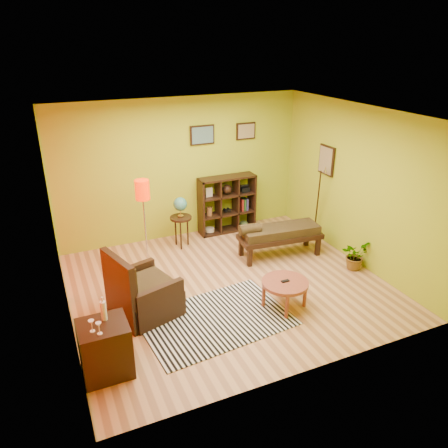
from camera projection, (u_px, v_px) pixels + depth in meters
name	position (u px, v px, depth m)	size (l,w,h in m)	color
ground	(228.00, 285.00, 7.29)	(5.00, 5.00, 0.00)	tan
room_shell	(222.00, 183.00, 6.56)	(5.04, 4.54, 2.82)	#98AA1C
zebra_rug	(216.00, 319.00, 6.40)	(2.12, 1.41, 0.01)	silver
coffee_table	(285.00, 285.00, 6.58)	(0.71, 0.71, 0.45)	brown
armchair	(141.00, 295.00, 6.42)	(1.08, 1.07, 1.06)	black
side_cabinet	(105.00, 348.00, 5.28)	(0.59, 0.54, 1.01)	black
floor_lamp	(143.00, 198.00, 7.29)	(0.25, 0.25, 1.65)	silver
globe_table	(180.00, 210.00, 8.33)	(0.42, 0.42, 1.02)	black
cube_shelf	(228.00, 204.00, 9.10)	(1.20, 0.35, 1.20)	black
bench	(278.00, 233.00, 8.09)	(1.61, 0.71, 0.72)	black
potted_plant	(355.00, 258.00, 7.74)	(0.47, 0.53, 0.41)	#26661E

